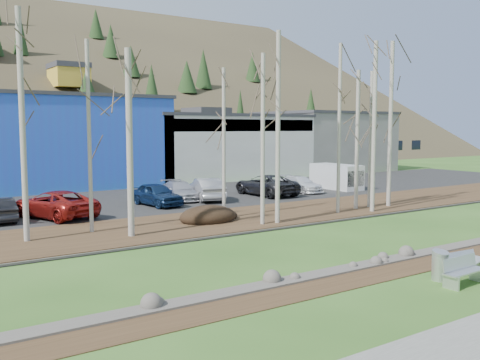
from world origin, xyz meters
TOP-DOWN VIEW (x-y plane):
  - dirt_strip at (0.00, 2.10)m, footprint 80.00×1.80m
  - near_bank_rocks at (0.00, 3.10)m, footprint 80.00×0.80m
  - river at (0.00, 7.20)m, footprint 80.00×8.00m
  - far_bank_rocks at (0.00, 11.30)m, footprint 80.00×0.80m
  - far_bank at (0.00, 14.50)m, footprint 80.00×7.00m
  - parking_lot at (0.00, 25.00)m, footprint 80.00×14.00m
  - building_blue at (-6.00, 39.00)m, footprint 20.40×12.24m
  - building_white at (12.00, 38.98)m, footprint 18.36×12.24m
  - building_grey at (28.00, 39.00)m, footprint 14.28×12.24m
  - hillside at (0.00, 84.00)m, footprint 160.00×72.00m
  - bench_intact at (-1.99, -0.49)m, footprint 1.94×0.65m
  - bench_damaged at (-0.79, 0.34)m, footprint 1.84×0.71m
  - litter_bin at (-2.19, 0.29)m, footprint 0.60×0.60m
  - dirt_mound at (-3.36, 14.48)m, footprint 3.38×2.38m
  - birch_0 at (-12.99, 14.68)m, footprint 0.27×0.27m
  - birch_1 at (-9.78, 15.14)m, footprint 0.20×0.20m
  - birch_2 at (-8.51, 13.06)m, footprint 0.31×0.31m
  - birch_3 at (-1.30, 12.11)m, footprint 0.23×0.23m
  - birch_4 at (-0.40, 11.94)m, footprint 0.25×0.25m
  - birch_5 at (-2.02, 14.91)m, footprint 0.20×0.20m
  - birch_6 at (4.90, 12.67)m, footprint 0.21×0.21m
  - birch_7 at (7.05, 11.83)m, footprint 0.27×0.27m
  - birch_8 at (8.29, 13.20)m, footprint 0.26×0.26m
  - birch_9 at (9.73, 12.83)m, footprint 0.27×0.27m
  - birch_10 at (7.03, 13.20)m, footprint 0.26×0.26m
  - car_2 at (-10.14, 20.59)m, footprint 4.42×6.26m
  - car_3 at (-0.53, 23.31)m, footprint 2.63×4.91m
  - car_4 at (-3.12, 21.68)m, footprint 2.35×4.66m
  - car_5 at (1.06, 22.18)m, footprint 3.02×5.17m
  - car_6 at (6.30, 22.01)m, footprint 2.78×5.83m
  - car_7 at (9.80, 22.06)m, footprint 1.85×4.49m
  - van_white at (13.99, 22.01)m, footprint 2.11×4.82m

SIDE VIEW (x-z plane):
  - near_bank_rocks at x=0.00m, z-range -0.25..0.25m
  - river at x=0.00m, z-range -0.45..0.45m
  - far_bank_rocks at x=0.00m, z-range -0.23..0.23m
  - dirt_strip at x=0.00m, z-range 0.00..0.03m
  - parking_lot at x=0.00m, z-range 0.00..0.14m
  - far_bank at x=0.00m, z-range 0.00..0.15m
  - bench_damaged at x=-0.79m, z-range 0.00..0.81m
  - bench_intact at x=-1.99m, z-range 0.00..0.96m
  - dirt_mound at x=-3.36m, z-range 0.15..0.81m
  - litter_bin at x=-2.19m, z-range 0.00..0.98m
  - car_7 at x=9.80m, z-range 0.14..1.44m
  - car_3 at x=-0.53m, z-range 0.14..1.49m
  - car_4 at x=-3.12m, z-range 0.14..1.66m
  - car_2 at x=-10.14m, z-range 0.14..1.73m
  - car_6 at x=6.30m, z-range 0.14..1.74m
  - car_5 at x=1.06m, z-range 0.14..1.75m
  - van_white at x=13.99m, z-range 0.14..2.23m
  - building_white at x=12.00m, z-range 0.01..6.81m
  - building_grey at x=28.00m, z-range 0.01..7.31m
  - building_blue at x=-6.00m, z-range 0.01..8.31m
  - birch_5 at x=-2.02m, z-range 0.15..8.78m
  - birch_8 at x=8.29m, z-range 0.15..9.03m
  - birch_10 at x=7.03m, z-range 0.15..9.03m
  - birch_2 at x=-8.51m, z-range 0.15..9.13m
  - birch_3 at x=-1.30m, z-range 0.15..9.33m
  - birch_1 at x=-9.78m, z-range 0.15..9.70m
  - birch_6 at x=4.90m, z-range 0.15..10.46m
  - birch_4 at x=-0.40m, z-range 0.15..10.58m
  - birch_7 at x=7.05m, z-range 0.15..10.66m
  - birch_0 at x=-12.99m, z-range 0.15..10.79m
  - birch_9 at x=9.73m, z-range 0.15..11.02m
  - hillside at x=0.00m, z-range 0.00..35.00m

